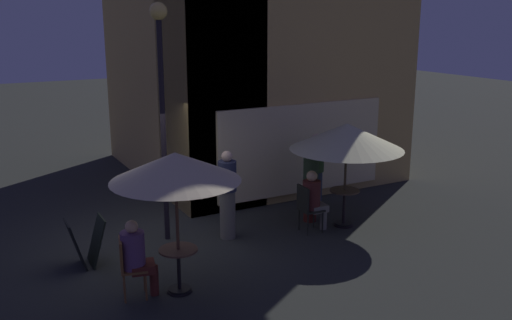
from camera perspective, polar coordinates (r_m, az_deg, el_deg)
ground_plane at (r=11.30m, az=-10.26°, el=-8.29°), size 60.00×60.00×0.00m
cafe_building at (r=14.59m, az=-2.64°, el=13.66°), size 6.26×6.69×8.30m
street_lamp_near_corner at (r=10.80m, az=-9.39°, el=7.77°), size 0.32×0.32×4.51m
menu_sandwich_board at (r=10.53m, az=-16.51°, el=-7.84°), size 0.64×0.56×0.84m
cafe_table_0 at (r=12.08m, az=8.74°, el=-4.12°), size 0.61×0.61×0.78m
cafe_table_1 at (r=9.27m, az=-7.68°, el=-10.13°), size 0.61×0.61×0.73m
patio_umbrella_0 at (r=11.72m, az=9.00°, el=2.30°), size 2.32×2.32×2.17m
patio_umbrella_1 at (r=8.74m, az=-8.01°, el=-0.74°), size 2.00×2.00×2.28m
cafe_chair_0 at (r=11.59m, az=5.07°, el=-4.46°), size 0.45×0.45×0.98m
cafe_chair_1 at (r=9.17m, az=-12.64°, el=-9.93°), size 0.48×0.48×0.98m
patron_seated_0 at (r=11.62m, az=5.72°, el=-3.68°), size 0.55×0.38×1.28m
patron_seated_1 at (r=9.12m, az=-11.80°, el=-9.11°), size 0.55×0.44×1.27m
patron_standing_2 at (r=11.20m, az=-2.86°, el=-3.46°), size 0.36×0.36×1.76m
patron_standing_3 at (r=12.82m, az=5.92°, el=-1.25°), size 0.37×0.37×1.76m
patron_standing_4 at (r=12.15m, az=5.44°, el=-2.39°), size 0.32×0.32×1.63m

